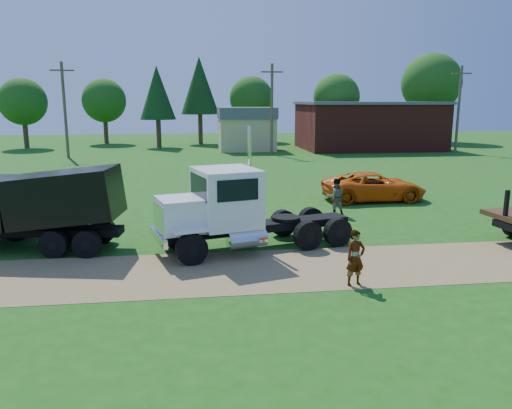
{
  "coord_description": "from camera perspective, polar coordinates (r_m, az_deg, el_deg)",
  "views": [
    {
      "loc": [
        -2.27,
        -15.3,
        5.4
      ],
      "look_at": [
        0.12,
        2.78,
        1.6
      ],
      "focal_mm": 35.0,
      "sensor_mm": 36.0,
      "label": 1
    }
  ],
  "objects": [
    {
      "name": "orange_pickup",
      "position": [
        28.21,
        13.34,
        2.02
      ],
      "size": [
        5.65,
        2.67,
        1.56
      ],
      "primitive_type": "imported",
      "rotation": [
        0.0,
        0.0,
        1.59
      ],
      "color": "#DE580A",
      "rests_on": "ground"
    },
    {
      "name": "utility_poles",
      "position": [
        50.99,
        1.82,
        10.99
      ],
      "size": [
        42.2,
        0.28,
        9.0
      ],
      "color": "brown",
      "rests_on": "ground"
    },
    {
      "name": "ground",
      "position": [
        16.39,
        0.85,
        -7.48
      ],
      "size": [
        140.0,
        140.0,
        0.0
      ],
      "primitive_type": "plane",
      "color": "#185011",
      "rests_on": "ground"
    },
    {
      "name": "white_semi_tractor",
      "position": [
        18.05,
        -3.13,
        -0.6
      ],
      "size": [
        7.63,
        4.2,
        4.51
      ],
      "rotation": [
        0.0,
        0.0,
        0.27
      ],
      "color": "black",
      "rests_on": "ground"
    },
    {
      "name": "dirt_track",
      "position": [
        16.39,
        0.85,
        -7.46
      ],
      "size": [
        120.0,
        4.2,
        0.01
      ],
      "primitive_type": "cube",
      "color": "olive",
      "rests_on": "ground"
    },
    {
      "name": "black_dump_truck",
      "position": [
        19.86,
        -24.36,
        -0.03
      ],
      "size": [
        7.26,
        3.01,
        3.09
      ],
      "rotation": [
        0.0,
        0.0,
        -0.13
      ],
      "color": "black",
      "rests_on": "ground"
    },
    {
      "name": "spectator_b",
      "position": [
        24.15,
        9.06,
        0.87
      ],
      "size": [
        0.87,
        0.68,
        1.79
      ],
      "primitive_type": "imported",
      "rotation": [
        0.0,
        0.0,
        3.14
      ],
      "color": "#999999",
      "rests_on": "ground"
    },
    {
      "name": "tan_shed",
      "position": [
        55.74,
        -1.09,
        8.71
      ],
      "size": [
        6.2,
        5.4,
        4.7
      ],
      "color": "tan",
      "rests_on": "ground"
    },
    {
      "name": "spectator_a",
      "position": [
        15.08,
        11.29,
        -6.03
      ],
      "size": [
        0.7,
        0.55,
        1.7
      ],
      "primitive_type": "imported",
      "rotation": [
        0.0,
        0.0,
        0.26
      ],
      "color": "#999999",
      "rests_on": "ground"
    },
    {
      "name": "tree_row",
      "position": [
        65.25,
        2.02,
        12.72
      ],
      "size": [
        57.39,
        12.63,
        11.6
      ],
      "color": "#332114",
      "rests_on": "ground"
    },
    {
      "name": "brick_building",
      "position": [
        58.97,
        12.72,
        8.82
      ],
      "size": [
        15.4,
        10.4,
        5.3
      ],
      "color": "maroon",
      "rests_on": "ground"
    }
  ]
}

